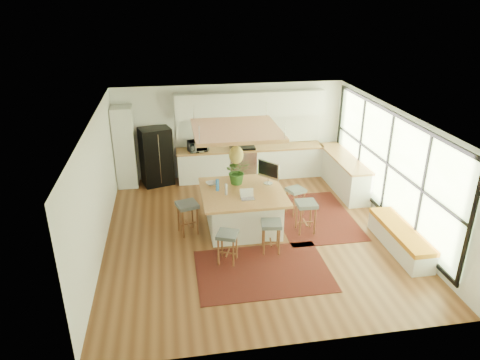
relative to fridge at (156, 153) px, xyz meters
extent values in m
plane|color=brown|center=(2.13, -3.17, -0.93)|extent=(7.00, 7.00, 0.00)
plane|color=white|center=(2.13, -3.17, 1.78)|extent=(7.00, 7.00, 0.00)
plane|color=white|center=(2.13, 0.33, 0.42)|extent=(6.50, 0.00, 6.50)
plane|color=white|center=(2.13, -6.67, 0.42)|extent=(6.50, 0.00, 6.50)
plane|color=white|center=(-1.12, -3.17, 0.42)|extent=(0.00, 7.00, 7.00)
plane|color=white|center=(5.38, -3.17, 0.42)|extent=(0.00, 7.00, 7.00)
cube|color=silver|center=(-0.82, 0.01, 0.20)|extent=(0.55, 0.60, 2.25)
cube|color=silver|center=(2.68, 0.01, -0.49)|extent=(4.20, 0.60, 0.88)
cube|color=#A66E3A|center=(2.68, 0.01, -0.03)|extent=(4.24, 0.64, 0.05)
cube|color=white|center=(2.68, 0.31, 0.43)|extent=(4.20, 0.02, 0.80)
cube|color=silver|center=(2.68, 0.15, 1.22)|extent=(4.20, 0.34, 0.70)
cube|color=silver|center=(5.06, -1.17, -0.49)|extent=(0.60, 2.50, 0.88)
cube|color=#A66E3A|center=(5.06, -1.17, -0.03)|extent=(0.64, 2.54, 0.05)
cube|color=black|center=(2.05, -4.68, -0.92)|extent=(2.60, 1.80, 0.01)
cube|color=black|center=(3.75, -2.68, -0.92)|extent=(1.80, 2.60, 0.01)
imported|color=#A5A5AA|center=(1.17, -0.05, 0.18)|extent=(0.59, 0.42, 0.37)
imported|color=#1E4C19|center=(1.90, -2.47, 0.24)|extent=(0.60, 0.65, 0.48)
imported|color=white|center=(1.29, -2.44, 0.03)|extent=(0.30, 0.30, 0.06)
cylinder|color=#3A87E9|center=(1.40, -2.80, 0.10)|extent=(0.07, 0.07, 0.19)
cylinder|color=silver|center=(1.55, -3.05, 0.10)|extent=(0.07, 0.07, 0.19)
camera|label=1|loc=(0.44, -11.74, 4.14)|focal=32.90mm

